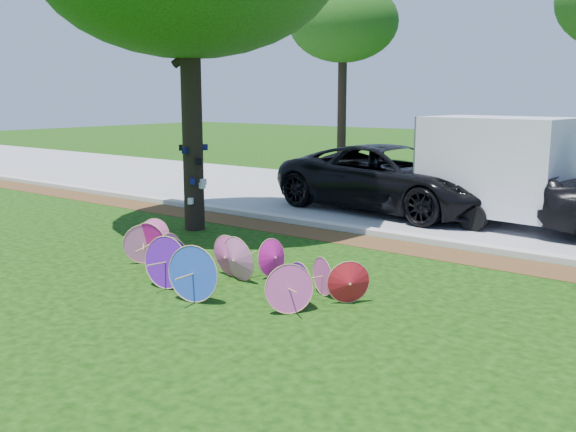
{
  "coord_description": "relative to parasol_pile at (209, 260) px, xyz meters",
  "views": [
    {
      "loc": [
        7.04,
        -6.47,
        2.92
      ],
      "look_at": [
        0.5,
        2.0,
        0.9
      ],
      "focal_mm": 40.0,
      "sensor_mm": 36.0,
      "label": 1
    }
  ],
  "objects": [
    {
      "name": "ground",
      "position": [
        -0.06,
        -0.53,
        -0.36
      ],
      "size": [
        90.0,
        90.0,
        0.0
      ],
      "primitive_type": "plane",
      "color": "black",
      "rests_on": "ground"
    },
    {
      "name": "mulch_strip",
      "position": [
        -0.06,
        3.97,
        -0.36
      ],
      "size": [
        90.0,
        1.0,
        0.01
      ],
      "primitive_type": "cube",
      "color": "#472D16",
      "rests_on": "ground"
    },
    {
      "name": "curb",
      "position": [
        -0.06,
        4.67,
        -0.3
      ],
      "size": [
        90.0,
        0.3,
        0.12
      ],
      "primitive_type": "cube",
      "color": "#B7B5AD",
      "rests_on": "ground"
    },
    {
      "name": "street",
      "position": [
        -0.06,
        8.82,
        -0.36
      ],
      "size": [
        90.0,
        8.0,
        0.01
      ],
      "primitive_type": "cube",
      "color": "gray",
      "rests_on": "ground"
    },
    {
      "name": "parasol_pile",
      "position": [
        0.0,
        0.0,
        0.0
      ],
      "size": [
        5.29,
        2.16,
        0.84
      ],
      "color": "pink",
      "rests_on": "ground"
    },
    {
      "name": "black_van",
      "position": [
        -0.81,
        7.4,
        0.47
      ],
      "size": [
        6.28,
        3.42,
        1.67
      ],
      "primitive_type": "imported",
      "rotation": [
        0.0,
        0.0,
        1.46
      ],
      "color": "black",
      "rests_on": "ground"
    },
    {
      "name": "cargo_trailer",
      "position": [
        1.89,
        7.28,
        1.01
      ],
      "size": [
        3.21,
        2.19,
        2.74
      ],
      "primitive_type": "cube",
      "rotation": [
        0.0,
        0.0,
        -0.09
      ],
      "color": "silver",
      "rests_on": "ground"
    }
  ]
}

